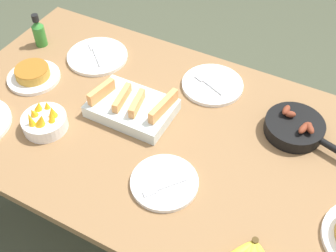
% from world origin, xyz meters
% --- Properties ---
extents(ground_plane, '(14.00, 14.00, 0.00)m').
position_xyz_m(ground_plane, '(0.00, 0.00, 0.00)').
color(ground_plane, '#474C38').
extents(dining_table, '(1.77, 0.97, 0.71)m').
position_xyz_m(dining_table, '(0.00, 0.00, 0.63)').
color(dining_table, olive).
rests_on(dining_table, ground_plane).
extents(melon_tray, '(0.31, 0.21, 0.10)m').
position_xyz_m(melon_tray, '(-0.16, 0.02, 0.74)').
color(melon_tray, silver).
rests_on(melon_tray, dining_table).
extents(skillet, '(0.36, 0.21, 0.08)m').
position_xyz_m(skillet, '(0.41, 0.21, 0.74)').
color(skillet, black).
rests_on(skillet, dining_table).
extents(frittata_plate_side, '(0.21, 0.21, 0.06)m').
position_xyz_m(frittata_plate_side, '(-0.62, 0.00, 0.73)').
color(frittata_plate_side, white).
rests_on(frittata_plate_side, dining_table).
extents(empty_plate_near_front, '(0.22, 0.22, 0.02)m').
position_xyz_m(empty_plate_near_front, '(0.10, -0.21, 0.72)').
color(empty_plate_near_front, white).
rests_on(empty_plate_near_front, dining_table).
extents(empty_plate_far_left, '(0.25, 0.25, 0.02)m').
position_xyz_m(empty_plate_far_left, '(0.04, 0.30, 0.72)').
color(empty_plate_far_left, white).
rests_on(empty_plate_far_left, dining_table).
extents(empty_plate_far_right, '(0.26, 0.26, 0.02)m').
position_xyz_m(empty_plate_far_right, '(-0.47, 0.24, 0.72)').
color(empty_plate_far_right, white).
rests_on(empty_plate_far_right, dining_table).
extents(fruit_bowl_citrus, '(0.16, 0.16, 0.11)m').
position_xyz_m(fruit_bowl_citrus, '(-0.41, -0.19, 0.75)').
color(fruit_bowl_citrus, white).
rests_on(fruit_bowl_citrus, dining_table).
extents(hot_sauce_bottle, '(0.05, 0.05, 0.15)m').
position_xyz_m(hot_sauce_bottle, '(-0.75, 0.20, 0.78)').
color(hot_sauce_bottle, '#337F2D').
rests_on(hot_sauce_bottle, dining_table).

